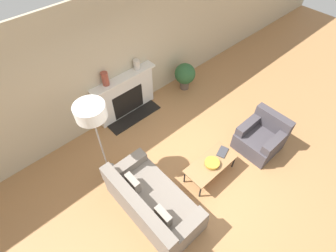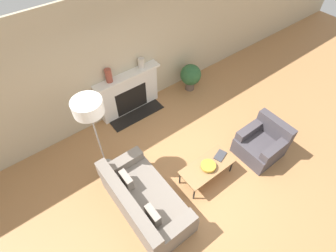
{
  "view_description": "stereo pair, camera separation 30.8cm",
  "coord_description": "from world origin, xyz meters",
  "px_view_note": "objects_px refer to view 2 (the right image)",
  "views": [
    {
      "loc": [
        -2.12,
        -1.61,
        4.73
      ],
      "look_at": [
        0.39,
        1.16,
        0.45
      ],
      "focal_mm": 28.0,
      "sensor_mm": 36.0,
      "label": 1
    },
    {
      "loc": [
        -1.88,
        -1.81,
        4.73
      ],
      "look_at": [
        0.39,
        1.16,
        0.45
      ],
      "focal_mm": 28.0,
      "sensor_mm": 36.0,
      "label": 2
    }
  ],
  "objects_px": {
    "armchair_near": "(262,143)",
    "coffee_table": "(207,167)",
    "fireplace": "(129,93)",
    "floor_lamp": "(89,110)",
    "book": "(220,155)",
    "potted_plant": "(191,76)",
    "bowl": "(208,166)",
    "couch": "(144,201)",
    "mantel_vase_center_left": "(141,63)",
    "mantel_vase_left": "(109,76)"
  },
  "relations": [
    {
      "from": "fireplace",
      "to": "coffee_table",
      "type": "distance_m",
      "value": 2.59
    },
    {
      "from": "coffee_table",
      "to": "bowl",
      "type": "distance_m",
      "value": 0.09
    },
    {
      "from": "couch",
      "to": "bowl",
      "type": "relative_size",
      "value": 6.15
    },
    {
      "from": "mantel_vase_center_left",
      "to": "floor_lamp",
      "type": "bearing_deg",
      "value": -147.1
    },
    {
      "from": "book",
      "to": "coffee_table",
      "type": "bearing_deg",
      "value": 164.46
    },
    {
      "from": "book",
      "to": "floor_lamp",
      "type": "relative_size",
      "value": 0.17
    },
    {
      "from": "mantel_vase_left",
      "to": "mantel_vase_center_left",
      "type": "xyz_separation_m",
      "value": [
        0.83,
        0.0,
        -0.04
      ]
    },
    {
      "from": "book",
      "to": "potted_plant",
      "type": "relative_size",
      "value": 0.42
    },
    {
      "from": "coffee_table",
      "to": "bowl",
      "type": "xyz_separation_m",
      "value": [
        -0.01,
        -0.03,
        0.08
      ]
    },
    {
      "from": "potted_plant",
      "to": "couch",
      "type": "bearing_deg",
      "value": -144.11
    },
    {
      "from": "bowl",
      "to": "book",
      "type": "relative_size",
      "value": 0.94
    },
    {
      "from": "couch",
      "to": "coffee_table",
      "type": "height_order",
      "value": "couch"
    },
    {
      "from": "floor_lamp",
      "to": "mantel_vase_center_left",
      "type": "xyz_separation_m",
      "value": [
        1.74,
        1.13,
        -0.46
      ]
    },
    {
      "from": "armchair_near",
      "to": "potted_plant",
      "type": "height_order",
      "value": "armchair_near"
    },
    {
      "from": "armchair_near",
      "to": "book",
      "type": "distance_m",
      "value": 1.04
    },
    {
      "from": "floor_lamp",
      "to": "coffee_table",
      "type": "bearing_deg",
      "value": -44.99
    },
    {
      "from": "fireplace",
      "to": "floor_lamp",
      "type": "height_order",
      "value": "floor_lamp"
    },
    {
      "from": "couch",
      "to": "book",
      "type": "bearing_deg",
      "value": -95.49
    },
    {
      "from": "bowl",
      "to": "potted_plant",
      "type": "height_order",
      "value": "potted_plant"
    },
    {
      "from": "couch",
      "to": "book",
      "type": "distance_m",
      "value": 1.74
    },
    {
      "from": "armchair_near",
      "to": "book",
      "type": "relative_size",
      "value": 2.77
    },
    {
      "from": "bowl",
      "to": "book",
      "type": "xyz_separation_m",
      "value": [
        0.38,
        0.05,
        -0.04
      ]
    },
    {
      "from": "fireplace",
      "to": "couch",
      "type": "height_order",
      "value": "fireplace"
    },
    {
      "from": "coffee_table",
      "to": "floor_lamp",
      "type": "distance_m",
      "value": 2.45
    },
    {
      "from": "fireplace",
      "to": "bowl",
      "type": "relative_size",
      "value": 5.61
    },
    {
      "from": "coffee_table",
      "to": "floor_lamp",
      "type": "xyz_separation_m",
      "value": [
        -1.47,
        1.47,
        1.29
      ]
    },
    {
      "from": "fireplace",
      "to": "mantel_vase_center_left",
      "type": "bearing_deg",
      "value": 2.04
    },
    {
      "from": "fireplace",
      "to": "potted_plant",
      "type": "bearing_deg",
      "value": -10.13
    },
    {
      "from": "bowl",
      "to": "floor_lamp",
      "type": "bearing_deg",
      "value": 134.29
    },
    {
      "from": "armchair_near",
      "to": "mantel_vase_left",
      "type": "height_order",
      "value": "mantel_vase_left"
    },
    {
      "from": "floor_lamp",
      "to": "potted_plant",
      "type": "distance_m",
      "value": 3.35
    },
    {
      "from": "mantel_vase_center_left",
      "to": "mantel_vase_left",
      "type": "bearing_deg",
      "value": 180.0
    },
    {
      "from": "armchair_near",
      "to": "bowl",
      "type": "height_order",
      "value": "armchair_near"
    },
    {
      "from": "mantel_vase_left",
      "to": "mantel_vase_center_left",
      "type": "distance_m",
      "value": 0.83
    },
    {
      "from": "book",
      "to": "bowl",
      "type": "bearing_deg",
      "value": 168.6
    },
    {
      "from": "floor_lamp",
      "to": "mantel_vase_center_left",
      "type": "distance_m",
      "value": 2.13
    },
    {
      "from": "couch",
      "to": "bowl",
      "type": "bearing_deg",
      "value": -98.94
    },
    {
      "from": "book",
      "to": "mantel_vase_left",
      "type": "xyz_separation_m",
      "value": [
        -0.93,
        2.58,
        0.83
      ]
    },
    {
      "from": "floor_lamp",
      "to": "couch",
      "type": "bearing_deg",
      "value": -85.01
    },
    {
      "from": "coffee_table",
      "to": "mantel_vase_left",
      "type": "height_order",
      "value": "mantel_vase_left"
    },
    {
      "from": "fireplace",
      "to": "mantel_vase_left",
      "type": "bearing_deg",
      "value": 177.95
    },
    {
      "from": "armchair_near",
      "to": "coffee_table",
      "type": "distance_m",
      "value": 1.39
    },
    {
      "from": "fireplace",
      "to": "potted_plant",
      "type": "xyz_separation_m",
      "value": [
        1.69,
        -0.3,
        -0.09
      ]
    },
    {
      "from": "couch",
      "to": "coffee_table",
      "type": "distance_m",
      "value": 1.37
    },
    {
      "from": "armchair_near",
      "to": "fireplace",
      "type": "bearing_deg",
      "value": -151.97
    },
    {
      "from": "book",
      "to": "mantel_vase_left",
      "type": "bearing_deg",
      "value": 91.3
    },
    {
      "from": "coffee_table",
      "to": "book",
      "type": "bearing_deg",
      "value": 2.9
    },
    {
      "from": "coffee_table",
      "to": "mantel_vase_left",
      "type": "distance_m",
      "value": 2.8
    },
    {
      "from": "fireplace",
      "to": "couch",
      "type": "bearing_deg",
      "value": -116.85
    },
    {
      "from": "couch",
      "to": "bowl",
      "type": "height_order",
      "value": "couch"
    }
  ]
}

